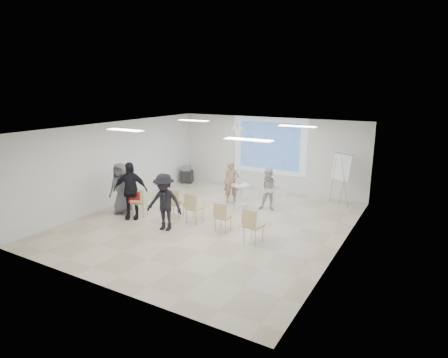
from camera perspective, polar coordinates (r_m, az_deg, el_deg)
The scene contains 30 objects.
floor at distance 12.00m, azimuth -1.92°, elevation -6.84°, with size 8.00×9.00×0.10m, color beige.
ceiling at distance 11.27m, azimuth -2.05°, elevation 8.05°, with size 8.00×9.00×0.10m, color white.
wall_back at distance 15.50m, azimuth 6.95°, elevation 3.82°, with size 8.00×0.10×3.00m, color silver.
wall_left at distance 14.06m, azimuth -16.15°, elevation 2.30°, with size 0.10×9.00×3.00m, color silver.
wall_right at distance 10.07m, azimuth 18.00°, elevation -2.37°, with size 0.10×9.00×3.00m, color silver.
projection_halo at distance 15.39m, azimuth 6.89°, elevation 5.06°, with size 3.20×0.01×2.30m, color silver.
projection_image at distance 15.37m, azimuth 6.87°, elevation 5.05°, with size 2.60×0.01×1.90m, color #3161A9.
pedestal_table at distance 13.53m, azimuth 2.50°, elevation -2.20°, with size 0.66×0.66×0.80m.
player_left at distance 13.69m, azimuth 1.13°, elevation -0.15°, with size 0.63×0.43×1.74m, color #A07A62.
player_right at distance 13.00m, azimuth 6.90°, elevation -1.26°, with size 0.79×0.63×1.64m, color silver.
controller_left at distance 13.75m, azimuth 2.29°, elevation 1.09°, with size 0.04×0.11×0.04m, color white.
controller_right at distance 13.22m, azimuth 6.64°, elevation 0.29°, with size 0.04×0.12×0.04m, color white.
chair_far_left at distance 13.36m, azimuth -13.73°, elevation -2.36°, with size 0.56×0.58×0.93m.
chair_left_mid at distance 12.56m, azimuth -12.90°, elevation -3.23°, with size 0.61×0.62×0.97m.
chair_left_inner at distance 12.25m, azimuth -7.57°, elevation -3.36°, with size 0.55×0.57×0.99m.
chair_center at distance 11.76m, azimuth -4.76°, elevation -4.11°, with size 0.47×0.51×0.97m.
chair_right_inner at distance 11.04m, azimuth -0.33°, elevation -5.49°, with size 0.45×0.48×0.90m.
chair_right_far at distance 10.28m, azimuth 4.26°, elevation -6.74°, with size 0.54×0.57×0.99m.
red_jacket at distance 12.44m, azimuth -13.49°, elevation -2.73°, with size 0.40×0.09×0.38m, color #A01316.
laptop at distance 12.36m, azimuth -7.33°, elevation -3.47°, with size 0.36×0.26×0.03m, color black.
audience_left at distance 12.40m, azimuth -14.11°, elevation -1.11°, with size 1.25×0.75×2.15m, color black.
audience_mid at distance 11.22m, azimuth -9.09°, elevation -2.94°, with size 1.27×0.69×1.97m, color black.
audience_outer at distance 13.01m, azimuth -15.41°, elevation -0.94°, with size 0.95×0.63×1.95m, color #5D5D62.
flipchart_easel at distance 13.87m, azimuth 17.51°, elevation 1.75°, with size 0.78×0.62×1.94m.
av_cart at distance 16.77m, azimuth -5.68°, elevation 0.65°, with size 0.64×0.58×0.78m.
ceiling_projector at distance 12.55m, azimuth 1.98°, elevation 7.00°, with size 0.30×0.25×3.00m.
fluor_panel_nw at distance 14.04m, azimuth -4.69°, elevation 8.87°, with size 1.20×0.30×0.02m, color white.
fluor_panel_ne at distance 12.23m, azimuth 11.10°, elevation 7.89°, with size 1.20×0.30×0.02m, color white.
fluor_panel_sw at distance 11.35m, azimuth -14.83°, elevation 7.22°, with size 1.20×0.30×0.02m, color white.
fluor_panel_se at distance 9.01m, azimuth 3.74°, elevation 6.00°, with size 1.20×0.30×0.02m, color white.
Camera 1 is at (5.94, -9.51, 4.23)m, focal length 30.00 mm.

